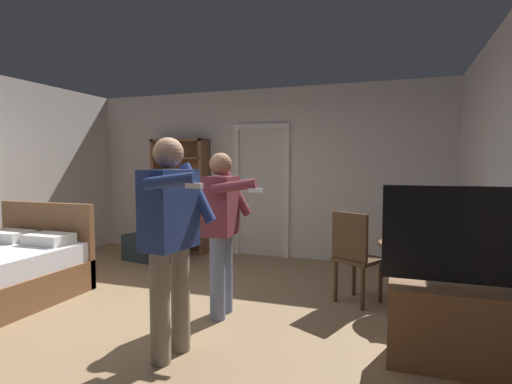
{
  "coord_description": "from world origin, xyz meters",
  "views": [
    {
      "loc": [
        2.14,
        -3.22,
        1.51
      ],
      "look_at": [
        0.92,
        0.26,
        1.24
      ],
      "focal_mm": 28.39,
      "sensor_mm": 36.0,
      "label": 1
    }
  ],
  "objects_px": {
    "suitcase_dark": "(169,246)",
    "bookshelf": "(181,191)",
    "tv_flatscreen": "(467,315)",
    "person_striped_shirt": "(222,224)",
    "suitcase_small": "(143,247)",
    "side_table": "(412,265)",
    "bottle_on_table": "(429,235)",
    "laptop": "(411,239)",
    "wooden_chair": "(355,254)",
    "person_blue_shirt": "(171,231)"
  },
  "relations": [
    {
      "from": "side_table",
      "to": "bottle_on_table",
      "type": "xyz_separation_m",
      "value": [
        0.14,
        -0.08,
        0.33
      ]
    },
    {
      "from": "tv_flatscreen",
      "to": "bookshelf",
      "type": "bearing_deg",
      "value": 144.4
    },
    {
      "from": "wooden_chair",
      "to": "suitcase_dark",
      "type": "bearing_deg",
      "value": 160.78
    },
    {
      "from": "bookshelf",
      "to": "laptop",
      "type": "xyz_separation_m",
      "value": [
        3.6,
        -1.75,
        -0.27
      ]
    },
    {
      "from": "suitcase_dark",
      "to": "bottle_on_table",
      "type": "bearing_deg",
      "value": -25.54
    },
    {
      "from": "laptop",
      "to": "person_striped_shirt",
      "type": "height_order",
      "value": "person_striped_shirt"
    },
    {
      "from": "side_table",
      "to": "suitcase_dark",
      "type": "relative_size",
      "value": 1.35
    },
    {
      "from": "person_blue_shirt",
      "to": "suitcase_small",
      "type": "xyz_separation_m",
      "value": [
        -2.09,
        2.6,
        -0.79
      ]
    },
    {
      "from": "person_blue_shirt",
      "to": "person_striped_shirt",
      "type": "xyz_separation_m",
      "value": [
        0.02,
        0.92,
        -0.07
      ]
    },
    {
      "from": "wooden_chair",
      "to": "bookshelf",
      "type": "bearing_deg",
      "value": 151.08
    },
    {
      "from": "laptop",
      "to": "person_striped_shirt",
      "type": "distance_m",
      "value": 1.89
    },
    {
      "from": "tv_flatscreen",
      "to": "person_striped_shirt",
      "type": "distance_m",
      "value": 2.2
    },
    {
      "from": "laptop",
      "to": "bottle_on_table",
      "type": "distance_m",
      "value": 0.17
    },
    {
      "from": "person_blue_shirt",
      "to": "suitcase_small",
      "type": "relative_size",
      "value": 3.15
    },
    {
      "from": "person_blue_shirt",
      "to": "suitcase_small",
      "type": "bearing_deg",
      "value": 128.73
    },
    {
      "from": "bottle_on_table",
      "to": "suitcase_dark",
      "type": "xyz_separation_m",
      "value": [
        -3.59,
        1.11,
        -0.58
      ]
    },
    {
      "from": "suitcase_small",
      "to": "suitcase_dark",
      "type": "bearing_deg",
      "value": 21.45
    },
    {
      "from": "laptop",
      "to": "bottle_on_table",
      "type": "height_order",
      "value": "bottle_on_table"
    },
    {
      "from": "person_striped_shirt",
      "to": "suitcase_dark",
      "type": "relative_size",
      "value": 3.1
    },
    {
      "from": "bottle_on_table",
      "to": "suitcase_dark",
      "type": "bearing_deg",
      "value": 162.78
    },
    {
      "from": "person_blue_shirt",
      "to": "suitcase_dark",
      "type": "height_order",
      "value": "person_blue_shirt"
    },
    {
      "from": "side_table",
      "to": "bottle_on_table",
      "type": "bearing_deg",
      "value": -29.74
    },
    {
      "from": "tv_flatscreen",
      "to": "suitcase_dark",
      "type": "bearing_deg",
      "value": 150.39
    },
    {
      "from": "bookshelf",
      "to": "tv_flatscreen",
      "type": "height_order",
      "value": "bookshelf"
    },
    {
      "from": "bookshelf",
      "to": "suitcase_small",
      "type": "xyz_separation_m",
      "value": [
        -0.25,
        -0.76,
        -0.83
      ]
    },
    {
      "from": "person_blue_shirt",
      "to": "person_striped_shirt",
      "type": "relative_size",
      "value": 1.06
    },
    {
      "from": "bookshelf",
      "to": "suitcase_dark",
      "type": "distance_m",
      "value": 1.06
    },
    {
      "from": "bookshelf",
      "to": "person_striped_shirt",
      "type": "xyz_separation_m",
      "value": [
        1.85,
        -2.45,
        -0.11
      ]
    },
    {
      "from": "bottle_on_table",
      "to": "person_striped_shirt",
      "type": "height_order",
      "value": "person_striped_shirt"
    },
    {
      "from": "wooden_chair",
      "to": "person_blue_shirt",
      "type": "distance_m",
      "value": 2.12
    },
    {
      "from": "wooden_chair",
      "to": "suitcase_dark",
      "type": "height_order",
      "value": "wooden_chair"
    },
    {
      "from": "tv_flatscreen",
      "to": "suitcase_dark",
      "type": "relative_size",
      "value": 2.59
    },
    {
      "from": "suitcase_dark",
      "to": "tv_flatscreen",
      "type": "bearing_deg",
      "value": -37.92
    },
    {
      "from": "side_table",
      "to": "laptop",
      "type": "distance_m",
      "value": 0.28
    },
    {
      "from": "tv_flatscreen",
      "to": "suitcase_dark",
      "type": "height_order",
      "value": "tv_flatscreen"
    },
    {
      "from": "wooden_chair",
      "to": "person_blue_shirt",
      "type": "xyz_separation_m",
      "value": [
        -1.21,
        -1.68,
        0.44
      ]
    },
    {
      "from": "laptop",
      "to": "side_table",
      "type": "bearing_deg",
      "value": 66.75
    },
    {
      "from": "side_table",
      "to": "wooden_chair",
      "type": "relative_size",
      "value": 0.71
    },
    {
      "from": "suitcase_dark",
      "to": "bookshelf",
      "type": "bearing_deg",
      "value": 95.36
    },
    {
      "from": "bottle_on_table",
      "to": "person_blue_shirt",
      "type": "distance_m",
      "value": 2.49
    },
    {
      "from": "bookshelf",
      "to": "person_striped_shirt",
      "type": "relative_size",
      "value": 1.18
    },
    {
      "from": "bottle_on_table",
      "to": "suitcase_small",
      "type": "xyz_separation_m",
      "value": [
        -4.01,
        1.03,
        -0.61
      ]
    },
    {
      "from": "bookshelf",
      "to": "wooden_chair",
      "type": "distance_m",
      "value": 3.51
    },
    {
      "from": "bookshelf",
      "to": "person_blue_shirt",
      "type": "relative_size",
      "value": 1.12
    },
    {
      "from": "bottle_on_table",
      "to": "wooden_chair",
      "type": "height_order",
      "value": "wooden_chair"
    },
    {
      "from": "side_table",
      "to": "wooden_chair",
      "type": "height_order",
      "value": "wooden_chair"
    },
    {
      "from": "wooden_chair",
      "to": "suitcase_dark",
      "type": "xyz_separation_m",
      "value": [
        -2.88,
        1.0,
        -0.32
      ]
    },
    {
      "from": "laptop",
      "to": "person_blue_shirt",
      "type": "xyz_separation_m",
      "value": [
        -1.77,
        -1.61,
        0.23
      ]
    },
    {
      "from": "bookshelf",
      "to": "wooden_chair",
      "type": "xyz_separation_m",
      "value": [
        3.04,
        -1.68,
        -0.48
      ]
    },
    {
      "from": "person_striped_shirt",
      "to": "bottle_on_table",
      "type": "bearing_deg",
      "value": 18.93
    }
  ]
}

